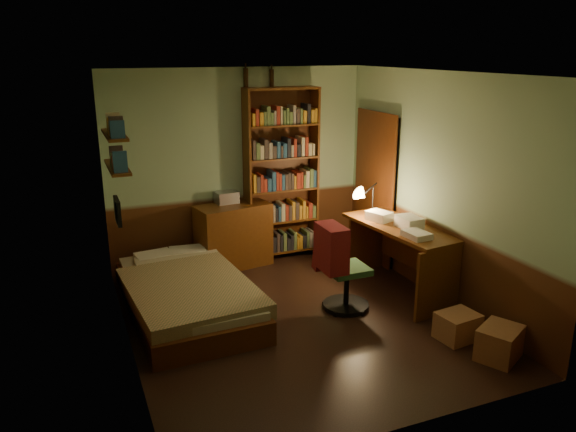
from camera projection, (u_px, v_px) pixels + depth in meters
name	position (u px, v px, depth m)	size (l,w,h in m)	color
floor	(297.00, 319.00, 6.12)	(3.50, 4.00, 0.02)	black
ceiling	(298.00, 72.00, 5.37)	(3.50, 4.00, 0.02)	silver
wall_back	(238.00, 167.00, 7.53)	(3.50, 0.02, 2.60)	#91B38C
wall_left	(120.00, 223.00, 5.11)	(0.02, 4.00, 2.60)	#91B38C
wall_right	(439.00, 188.00, 6.38)	(0.02, 4.00, 2.60)	#91B38C
wall_front	(409.00, 274.00, 3.96)	(3.50, 0.02, 2.60)	#91B38C
doorway	(376.00, 189.00, 7.61)	(0.06, 0.90, 2.00)	black
door_trim	(374.00, 189.00, 7.59)	(0.02, 0.98, 2.08)	#451F0B
bed	(186.00, 282.00, 6.23)	(1.20, 2.24, 0.66)	olive
dresser	(233.00, 235.00, 7.50)	(0.96, 0.48, 0.85)	#552C0F
mini_stereo	(226.00, 197.00, 7.45)	(0.29, 0.22, 0.15)	#B2B2B7
bookshelf	(281.00, 175.00, 7.62)	(1.00, 0.31, 2.34)	#552C0F
bottle_left	(246.00, 78.00, 7.19)	(0.06, 0.06, 0.24)	black
bottle_right	(272.00, 78.00, 7.32)	(0.06, 0.06, 0.22)	black
desk	(400.00, 258.00, 6.72)	(0.64, 1.54, 0.83)	#552C0F
paper_stack	(379.00, 216.00, 6.78)	(0.21, 0.28, 0.11)	silver
desk_lamp	(373.00, 194.00, 6.95)	(0.16, 0.16, 0.53)	black
office_chair	(347.00, 272.00, 6.25)	(0.43, 0.38, 0.87)	#2F5B31
red_jacket	(362.00, 214.00, 6.04)	(0.23, 0.43, 0.51)	maroon
wall_shelf_lower	(117.00, 167.00, 6.04)	(0.20, 0.90, 0.03)	#552C0F
wall_shelf_upper	(114.00, 135.00, 5.94)	(0.20, 0.90, 0.03)	#552C0F
framed_picture	(118.00, 211.00, 5.67)	(0.04, 0.32, 0.26)	black
cardboard_box_a	(499.00, 343.00, 5.30)	(0.42, 0.33, 0.31)	#9C653E
cardboard_box_b	(458.00, 326.00, 5.66)	(0.39, 0.32, 0.27)	#9C653E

